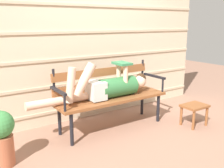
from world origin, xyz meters
TOP-DOWN VIEW (x-y plane):
  - ground_plane at (0.00, 0.00)m, footprint 12.00×12.00m
  - house_siding at (0.00, 0.75)m, footprint 4.19×0.08m
  - park_bench at (0.00, 0.22)m, footprint 1.56×0.48m
  - reclining_person at (-0.06, 0.15)m, footprint 1.69×0.26m
  - footstool at (1.00, -0.42)m, footprint 0.35×0.27m
  - potted_plant at (-1.45, -0.04)m, footprint 0.28×0.28m

SIDE VIEW (x-z plane):
  - ground_plane at x=0.00m, z-range 0.00..0.00m
  - footstool at x=1.00m, z-range 0.08..0.38m
  - potted_plant at x=-1.45m, z-range 0.03..0.61m
  - park_bench at x=0.00m, z-range 0.05..0.91m
  - reclining_person at x=-0.06m, z-range 0.34..0.85m
  - house_siding at x=0.00m, z-range 0.00..2.56m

